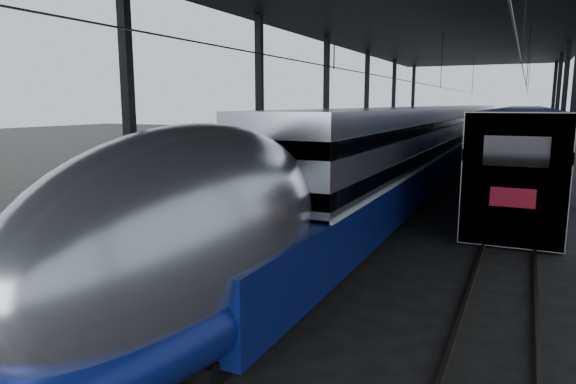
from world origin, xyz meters
The scene contains 7 objects.
ground centered at (0.00, 0.00, 0.00)m, with size 160.00×160.00×0.00m, color black.
platform centered at (-3.50, 20.00, 0.50)m, with size 6.00×80.00×1.00m, color #4C4C4F.
yellow_strip centered at (-0.70, 20.00, 1.00)m, with size 0.30×80.00×0.01m, color gold.
rails centered at (4.50, 20.00, 0.08)m, with size 6.52×80.00×0.16m.
canopy centered at (1.90, 20.00, 9.12)m, with size 18.00×75.00×9.47m.
tgv_train centered at (2.00, 25.39, 2.00)m, with size 2.98×65.20×4.27m.
second_train centered at (7.00, 34.47, 2.13)m, with size 3.06×56.05×4.21m.
Camera 1 is at (7.27, -9.50, 4.45)m, focal length 32.00 mm.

